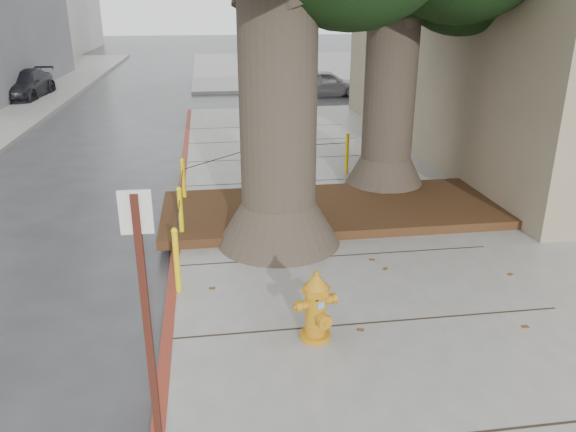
% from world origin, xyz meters
% --- Properties ---
extents(ground, '(140.00, 140.00, 0.00)m').
position_xyz_m(ground, '(0.00, 0.00, 0.00)').
color(ground, '#28282B').
rests_on(ground, ground).
extents(sidewalk_far, '(16.00, 20.00, 0.15)m').
position_xyz_m(sidewalk_far, '(6.00, 30.00, 0.07)').
color(sidewalk_far, slate).
rests_on(sidewalk_far, ground).
extents(curb_red, '(0.14, 26.00, 0.16)m').
position_xyz_m(curb_red, '(-2.00, 2.50, 0.07)').
color(curb_red, maroon).
rests_on(curb_red, ground).
extents(planter_bed, '(6.40, 2.60, 0.16)m').
position_xyz_m(planter_bed, '(0.90, 3.90, 0.23)').
color(planter_bed, black).
rests_on(planter_bed, sidewalk_main).
extents(bollard_ring, '(3.79, 5.39, 0.95)m').
position_xyz_m(bollard_ring, '(-0.87, 4.38, 0.66)').
color(bollard_ring, yellow).
rests_on(bollard_ring, sidewalk_main).
extents(fire_hydrant, '(0.47, 0.46, 0.88)m').
position_xyz_m(fire_hydrant, '(-0.24, -0.23, 0.58)').
color(fire_hydrant, '#C57F14').
rests_on(fire_hydrant, sidewalk_main).
extents(signpost, '(0.25, 0.06, 2.48)m').
position_xyz_m(signpost, '(-1.95, -1.88, 1.55)').
color(signpost, '#471911').
rests_on(signpost, sidewalk_main).
extents(car_silver, '(3.40, 1.40, 1.15)m').
position_xyz_m(car_silver, '(3.88, 18.84, 0.58)').
color(car_silver, '#9A999E').
rests_on(car_silver, ground).
extents(car_red, '(3.64, 1.27, 1.20)m').
position_xyz_m(car_red, '(10.01, 17.40, 0.60)').
color(car_red, maroon).
rests_on(car_red, ground).
extents(car_dark, '(1.97, 4.36, 1.24)m').
position_xyz_m(car_dark, '(-9.01, 19.68, 0.62)').
color(car_dark, black).
rests_on(car_dark, ground).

